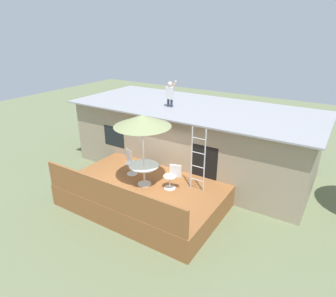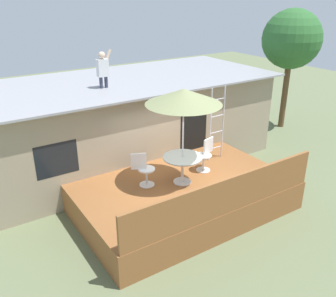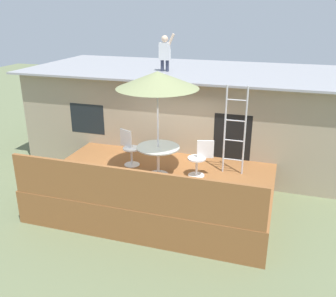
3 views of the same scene
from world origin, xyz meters
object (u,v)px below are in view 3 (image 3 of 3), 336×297
(patio_table, at_px, (158,153))
(step_ladder, at_px, (235,131))
(patio_chair_right, at_px, (200,159))
(patio_chair_left, at_px, (130,148))
(patio_umbrella, at_px, (157,80))
(person_figure, at_px, (165,51))

(patio_table, xyz_separation_m, step_ladder, (1.71, 0.70, 0.51))
(step_ladder, bearing_deg, patio_chair_right, -149.61)
(patio_table, relative_size, step_ladder, 0.47)
(patio_table, relative_size, patio_chair_left, 1.13)
(patio_table, relative_size, patio_umbrella, 0.41)
(patio_umbrella, distance_m, patio_chair_right, 2.14)
(step_ladder, bearing_deg, patio_chair_left, -173.93)
(patio_table, distance_m, patio_umbrella, 1.76)
(patio_chair_left, bearing_deg, patio_umbrella, 0.00)
(patio_table, xyz_separation_m, patio_chair_left, (-0.93, 0.42, -0.13))
(person_figure, height_order, patio_chair_left, person_figure)
(patio_chair_right, bearing_deg, person_figure, -72.10)
(patio_table, relative_size, person_figure, 0.94)
(patio_chair_left, height_order, patio_chair_right, same)
(patio_umbrella, xyz_separation_m, patio_chair_right, (0.97, 0.26, -1.89))
(step_ladder, height_order, person_figure, person_figure)
(person_figure, bearing_deg, patio_chair_right, -56.98)
(person_figure, xyz_separation_m, patio_chair_right, (1.75, -2.69, -2.20))
(step_ladder, bearing_deg, person_figure, 137.79)
(person_figure, relative_size, patio_chair_right, 1.21)
(patio_umbrella, relative_size, patio_chair_left, 2.76)
(patio_table, xyz_separation_m, patio_umbrella, (-0.00, 0.00, 1.76))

